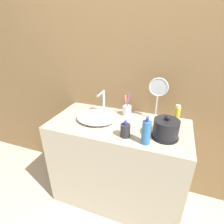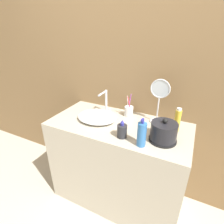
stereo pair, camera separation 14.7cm
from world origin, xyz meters
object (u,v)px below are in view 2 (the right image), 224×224
at_px(lotion_bottle, 142,134).
at_px(shampoo_bottle, 177,120).
at_px(mouthwash_bottle, 122,131).
at_px(toothbrush_cup, 129,111).
at_px(vanity_mirror, 159,98).
at_px(electric_kettle, 163,133).
at_px(faucet, 106,101).

relative_size(lotion_bottle, shampoo_bottle, 1.07).
relative_size(shampoo_bottle, mouthwash_bottle, 1.37).
bearing_deg(lotion_bottle, mouthwash_bottle, 166.95).
distance_m(toothbrush_cup, lotion_bottle, 0.46).
distance_m(lotion_bottle, shampoo_bottle, 0.36).
distance_m(toothbrush_cup, shampoo_bottle, 0.44).
bearing_deg(vanity_mirror, lotion_bottle, -92.49).
relative_size(electric_kettle, vanity_mirror, 0.53).
xyz_separation_m(lotion_bottle, shampoo_bottle, (0.19, 0.31, 0.01)).
relative_size(lotion_bottle, mouthwash_bottle, 1.46).
bearing_deg(shampoo_bottle, electric_kettle, -110.15).
xyz_separation_m(shampoo_bottle, mouthwash_bottle, (-0.35, -0.27, -0.04)).
bearing_deg(lotion_bottle, toothbrush_cup, 121.95).
bearing_deg(shampoo_bottle, lotion_bottle, -121.87).
bearing_deg(electric_kettle, faucet, 158.67).
relative_size(faucet, shampoo_bottle, 1.13).
height_order(faucet, mouthwash_bottle, faucet).
height_order(electric_kettle, vanity_mirror, vanity_mirror).
distance_m(faucet, vanity_mirror, 0.49).
bearing_deg(shampoo_bottle, faucet, 175.67).
xyz_separation_m(faucet, electric_kettle, (0.59, -0.23, -0.06)).
bearing_deg(toothbrush_cup, vanity_mirror, -0.64).
relative_size(electric_kettle, lotion_bottle, 0.95).
xyz_separation_m(faucet, shampoo_bottle, (0.65, -0.05, -0.03)).
bearing_deg(toothbrush_cup, shampoo_bottle, -11.18).
bearing_deg(shampoo_bottle, vanity_mirror, 154.42).
xyz_separation_m(electric_kettle, shampoo_bottle, (0.07, 0.18, 0.03)).
height_order(lotion_bottle, vanity_mirror, vanity_mirror).
bearing_deg(mouthwash_bottle, faucet, 133.82).
bearing_deg(mouthwash_bottle, vanity_mirror, 63.35).
bearing_deg(mouthwash_bottle, toothbrush_cup, 103.42).
bearing_deg(shampoo_bottle, toothbrush_cup, 168.82).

